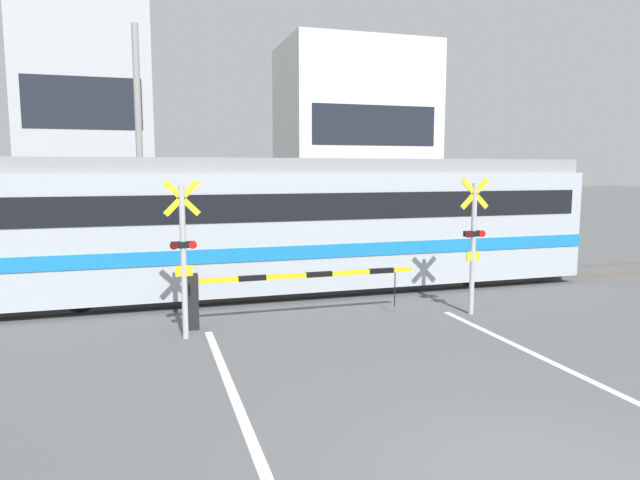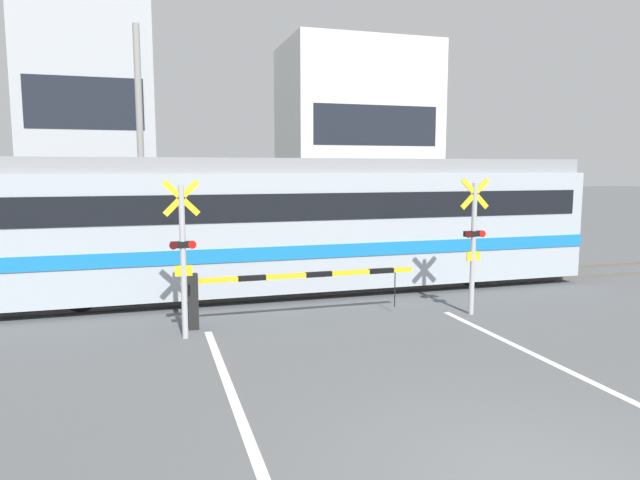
% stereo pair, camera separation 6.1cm
% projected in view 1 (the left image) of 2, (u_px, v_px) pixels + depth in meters
% --- Properties ---
extents(rail_track_near, '(50.00, 0.10, 0.08)m').
position_uv_depth(rail_track_near, '(304.00, 295.00, 14.27)').
color(rail_track_near, '#5B564C').
rests_on(rail_track_near, ground_plane).
extents(rail_track_far, '(50.00, 0.10, 0.08)m').
position_uv_depth(rail_track_far, '(290.00, 284.00, 15.63)').
color(rail_track_far, '#5B564C').
rests_on(rail_track_far, ground_plane).
extents(road_stripe_left, '(0.14, 10.57, 0.01)m').
position_uv_depth(road_stripe_left, '(261.00, 465.00, 6.17)').
color(road_stripe_left, white).
rests_on(road_stripe_left, ground_plane).
extents(commuter_train, '(16.00, 2.75, 3.44)m').
position_uv_depth(commuter_train, '(287.00, 221.00, 14.66)').
color(commuter_train, '#ADB7C1').
rests_on(commuter_train, ground_plane).
extents(crossing_barrier_near, '(4.86, 0.20, 1.12)m').
position_uv_depth(crossing_barrier_near, '(262.00, 286.00, 11.70)').
color(crossing_barrier_near, black).
rests_on(crossing_barrier_near, ground_plane).
extents(crossing_barrier_far, '(4.86, 0.20, 1.12)m').
position_uv_depth(crossing_barrier_far, '(316.00, 244.00, 18.31)').
color(crossing_barrier_far, black).
rests_on(crossing_barrier_far, ground_plane).
extents(crossing_signal_left, '(0.68, 0.15, 2.99)m').
position_uv_depth(crossing_signal_left, '(183.00, 252.00, 10.57)').
color(crossing_signal_left, '#B2B2B7').
rests_on(crossing_signal_left, ground_plane).
extents(crossing_signal_right, '(0.68, 0.15, 2.99)m').
position_uv_depth(crossing_signal_right, '(473.00, 240.00, 12.37)').
color(crossing_signal_right, '#B2B2B7').
rests_on(crossing_signal_right, ground_plane).
extents(pedestrian, '(0.38, 0.22, 1.68)m').
position_uv_depth(pedestrian, '(233.00, 229.00, 21.15)').
color(pedestrian, '#23232D').
rests_on(pedestrian, ground_plane).
extents(building_left_of_street, '(5.55, 5.71, 10.68)m').
position_uv_depth(building_left_of_street, '(90.00, 121.00, 26.21)').
color(building_left_of_street, '#B2B7BC').
rests_on(building_left_of_street, ground_plane).
extents(building_right_of_street, '(7.51, 5.71, 9.54)m').
position_uv_depth(building_right_of_street, '(354.00, 138.00, 30.07)').
color(building_right_of_street, white).
rests_on(building_right_of_street, ground_plane).
extents(utility_pole_streetside, '(0.22, 0.22, 7.82)m').
position_uv_depth(utility_pole_streetside, '(139.00, 146.00, 18.74)').
color(utility_pole_streetside, gray).
rests_on(utility_pole_streetside, ground_plane).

